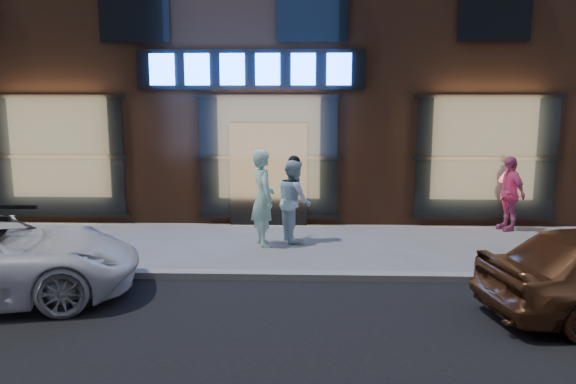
% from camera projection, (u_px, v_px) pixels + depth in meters
% --- Properties ---
extents(ground, '(90.00, 90.00, 0.00)m').
position_uv_depth(ground, '(253.00, 279.00, 9.42)').
color(ground, slate).
rests_on(ground, ground).
extents(curb, '(60.00, 0.25, 0.12)m').
position_uv_depth(curb, '(253.00, 275.00, 9.41)').
color(curb, gray).
rests_on(curb, ground).
extents(storefront_building, '(30.20, 8.28, 10.30)m').
position_uv_depth(storefront_building, '(277.00, 21.00, 16.38)').
color(storefront_building, '#54301E').
rests_on(storefront_building, ground).
extents(man_bowtie, '(0.70, 0.84, 1.96)m').
position_uv_depth(man_bowtie, '(263.00, 198.00, 11.34)').
color(man_bowtie, '#BFFBD5').
rests_on(man_bowtie, ground).
extents(man_cap, '(0.89, 1.01, 1.73)m').
position_uv_depth(man_cap, '(294.00, 200.00, 11.73)').
color(man_cap, white).
rests_on(man_cap, ground).
extents(passerby, '(0.70, 1.06, 1.68)m').
position_uv_depth(passerby, '(509.00, 193.00, 12.66)').
color(passerby, '#BC4D81').
rests_on(passerby, ground).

